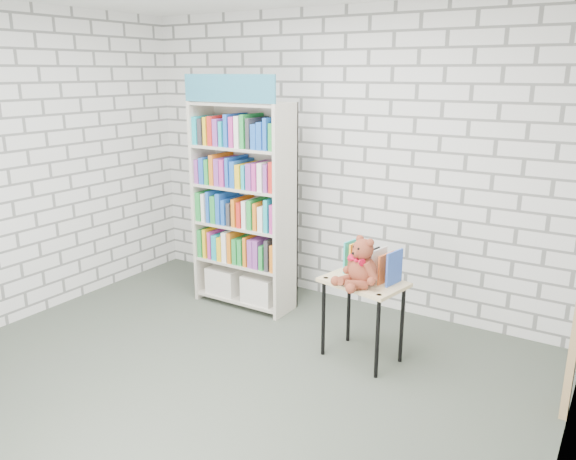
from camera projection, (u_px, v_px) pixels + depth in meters
The scene contains 6 objects.
ground at pixel (214, 385), 4.12m from camera, with size 4.50×4.50×0.00m, color #434B3F.
room_shell at pixel (205, 141), 3.64m from camera, with size 4.52×4.02×2.81m.
bookshelf at pixel (244, 205), 5.32m from camera, with size 0.98×0.38×2.20m.
display_table at pixel (363, 292), 4.36m from camera, with size 0.69×0.54×0.66m.
table_books at pixel (372, 262), 4.37m from camera, with size 0.46×0.27×0.26m.
teddy_bear at pixel (360, 266), 4.20m from camera, with size 0.36×0.34×0.38m.
Camera 1 is at (2.40, -2.81, 2.22)m, focal length 35.00 mm.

